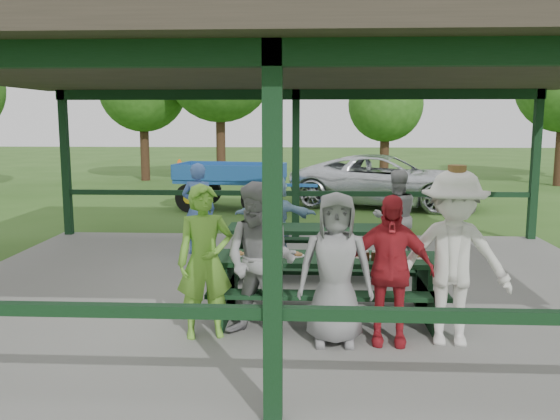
# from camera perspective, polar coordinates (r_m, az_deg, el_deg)

# --- Properties ---
(ground) EXTENTS (90.00, 90.00, 0.00)m
(ground) POSITION_cam_1_polar(r_m,az_deg,el_deg) (8.67, 0.89, -8.11)
(ground) COLOR #2D531A
(ground) RESTS_ON ground
(concrete_slab) EXTENTS (10.00, 8.00, 0.10)m
(concrete_slab) POSITION_cam_1_polar(r_m,az_deg,el_deg) (8.66, 0.89, -7.79)
(concrete_slab) COLOR slate
(concrete_slab) RESTS_ON ground
(pavilion_structure) EXTENTS (10.60, 8.60, 3.24)m
(pavilion_structure) POSITION_cam_1_polar(r_m,az_deg,el_deg) (8.32, 0.94, 13.25)
(pavilion_structure) COLOR black
(pavilion_structure) RESTS_ON concrete_slab
(picnic_table_near) EXTENTS (2.77, 1.39, 0.75)m
(picnic_table_near) POSITION_cam_1_polar(r_m,az_deg,el_deg) (7.36, 4.43, -6.53)
(picnic_table_near) COLOR black
(picnic_table_near) RESTS_ON concrete_slab
(picnic_table_far) EXTENTS (2.69, 1.39, 0.75)m
(picnic_table_far) POSITION_cam_1_polar(r_m,az_deg,el_deg) (9.30, 3.31, -3.29)
(picnic_table_far) COLOR black
(picnic_table_far) RESTS_ON concrete_slab
(table_setting) EXTENTS (2.43, 0.45, 0.10)m
(table_setting) POSITION_cam_1_polar(r_m,az_deg,el_deg) (7.30, 5.01, -4.21)
(table_setting) COLOR white
(table_setting) RESTS_ON picnic_table_near
(contestant_green) EXTENTS (0.72, 0.57, 1.72)m
(contestant_green) POSITION_cam_1_polar(r_m,az_deg,el_deg) (6.61, -7.24, -4.94)
(contestant_green) COLOR #67A832
(contestant_green) RESTS_ON concrete_slab
(contestant_grey_left) EXTENTS (1.00, 0.88, 1.74)m
(contestant_grey_left) POSITION_cam_1_polar(r_m,az_deg,el_deg) (6.53, -1.87, -4.94)
(contestant_grey_left) COLOR gray
(contestant_grey_left) RESTS_ON concrete_slab
(contestant_grey_mid) EXTENTS (0.81, 0.53, 1.66)m
(contestant_grey_mid) POSITION_cam_1_polar(r_m,az_deg,el_deg) (6.40, 5.36, -5.66)
(contestant_grey_mid) COLOR gray
(contestant_grey_mid) RESTS_ON concrete_slab
(contestant_red) EXTENTS (0.99, 0.48, 1.63)m
(contestant_red) POSITION_cam_1_polar(r_m,az_deg,el_deg) (6.49, 10.43, -5.68)
(contestant_red) COLOR #B2202A
(contestant_red) RESTS_ON concrete_slab
(contestant_white_fedora) EXTENTS (1.29, 0.84, 1.94)m
(contestant_white_fedora) POSITION_cam_1_polar(r_m,az_deg,el_deg) (6.59, 16.31, -4.48)
(contestant_white_fedora) COLOR silver
(contestant_white_fedora) RESTS_ON concrete_slab
(spectator_lblue) EXTENTS (1.42, 0.48, 1.52)m
(spectator_lblue) POSITION_cam_1_polar(r_m,az_deg,el_deg) (10.04, -0.48, -0.75)
(spectator_lblue) COLOR #8BB7D8
(spectator_lblue) RESTS_ON concrete_slab
(spectator_blue) EXTENTS (0.63, 0.45, 1.65)m
(spectator_blue) POSITION_cam_1_polar(r_m,az_deg,el_deg) (10.73, -7.86, 0.14)
(spectator_blue) COLOR #4466B2
(spectator_blue) RESTS_ON concrete_slab
(spectator_grey) EXTENTS (0.86, 0.72, 1.59)m
(spectator_grey) POSITION_cam_1_polar(r_m,az_deg,el_deg) (10.09, 11.07, -0.66)
(spectator_grey) COLOR #959597
(spectator_grey) RESTS_ON concrete_slab
(pickup_truck) EXTENTS (5.83, 3.86, 1.49)m
(pickup_truck) POSITION_cam_1_polar(r_m,az_deg,el_deg) (17.44, 10.09, 2.80)
(pickup_truck) COLOR silver
(pickup_truck) RESTS_ON ground
(farm_trailer) EXTENTS (4.01, 2.12, 1.39)m
(farm_trailer) POSITION_cam_1_polar(r_m,az_deg,el_deg) (16.66, -4.77, 2.43)
(farm_trailer) COLOR navy
(farm_trailer) RESTS_ON ground
(tree_far_left) EXTENTS (3.53, 3.53, 5.52)m
(tree_far_left) POSITION_cam_1_polar(r_m,az_deg,el_deg) (25.02, -13.08, 11.33)
(tree_far_left) COLOR #352315
(tree_far_left) RESTS_ON ground
(tree_left) EXTENTS (4.22, 4.22, 6.59)m
(tree_left) POSITION_cam_1_polar(r_m,az_deg,el_deg) (23.44, -5.83, 13.48)
(tree_left) COLOR #352315
(tree_left) RESTS_ON ground
(tree_mid) EXTENTS (2.89, 2.89, 4.52)m
(tree_mid) POSITION_cam_1_polar(r_m,az_deg,el_deg) (23.66, 10.13, 9.92)
(tree_mid) COLOR #352315
(tree_mid) RESTS_ON ground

